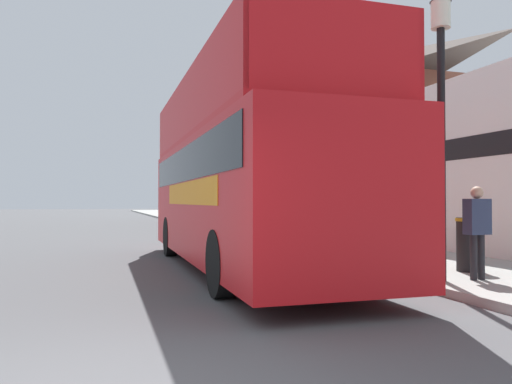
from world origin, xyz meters
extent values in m
plane|color=#4C4C4F|center=(0.00, 21.00, 0.00)|extent=(144.00, 144.00, 0.00)
cube|color=#999993|center=(6.99, 18.00, 0.07)|extent=(3.76, 108.00, 0.14)
cube|color=black|center=(8.92, 5.69, 2.80)|extent=(0.12, 11.31, 0.55)
cube|color=brown|center=(11.87, 24.24, 3.28)|extent=(6.00, 23.29, 6.57)
pyramid|color=#473D38|center=(11.87, 24.24, 7.98)|extent=(6.00, 23.29, 2.83)
cube|color=red|center=(3.05, 6.67, 1.50)|extent=(2.69, 10.07, 2.44)
cube|color=orange|center=(3.04, 6.16, 1.62)|extent=(2.63, 5.56, 0.45)
cube|color=black|center=(3.05, 6.67, 2.22)|extent=(2.70, 9.27, 0.70)
cube|color=red|center=(3.05, 6.67, 2.77)|extent=(2.67, 9.27, 0.10)
cube|color=red|center=(1.82, 6.69, 3.44)|extent=(0.22, 9.23, 1.24)
cube|color=red|center=(4.28, 6.65, 3.44)|extent=(0.22, 9.23, 1.24)
cube|color=red|center=(2.98, 2.09, 3.44)|extent=(2.52, 0.11, 1.24)
cube|color=red|center=(3.11, 10.58, 3.44)|extent=(2.55, 1.45, 1.24)
cylinder|color=black|center=(1.97, 9.79, 0.52)|extent=(0.30, 1.04, 1.04)
cylinder|color=black|center=(4.24, 9.76, 0.52)|extent=(0.30, 1.04, 1.04)
cylinder|color=black|center=(1.87, 3.78, 0.52)|extent=(0.30, 1.04, 1.04)
cylinder|color=black|center=(4.14, 3.74, 0.52)|extent=(0.30, 1.04, 1.04)
cube|color=#9E9EA3|center=(4.01, 13.89, 0.61)|extent=(1.78, 4.55, 0.84)
cube|color=black|center=(4.01, 13.75, 1.26)|extent=(1.53, 2.20, 0.46)
cylinder|color=black|center=(3.26, 15.31, 0.34)|extent=(0.21, 0.69, 0.69)
cylinder|color=black|center=(4.82, 15.28, 0.34)|extent=(0.21, 0.69, 0.69)
cylinder|color=black|center=(3.21, 12.50, 0.34)|extent=(0.21, 0.69, 0.69)
cylinder|color=black|center=(4.77, 12.47, 0.34)|extent=(0.21, 0.69, 0.69)
cylinder|color=#232328|center=(6.10, 3.26, 0.52)|extent=(0.11, 0.11, 0.76)
cylinder|color=#232328|center=(6.26, 3.26, 0.52)|extent=(0.11, 0.11, 0.76)
cube|color=#2D3856|center=(6.18, 3.26, 1.20)|extent=(0.41, 0.23, 0.60)
sphere|color=tan|center=(6.18, 3.26, 1.61)|extent=(0.21, 0.21, 0.21)
cylinder|color=#232328|center=(6.58, 6.11, 0.57)|extent=(0.13, 0.13, 0.86)
cylinder|color=#232328|center=(6.76, 6.11, 0.57)|extent=(0.13, 0.13, 0.86)
cube|color=#2D3856|center=(6.67, 6.11, 1.34)|extent=(0.47, 0.26, 0.68)
sphere|color=tan|center=(6.67, 6.11, 1.80)|extent=(0.24, 0.24, 0.24)
cylinder|color=black|center=(5.54, 3.35, 2.25)|extent=(0.13, 0.13, 4.22)
cylinder|color=silver|center=(5.54, 3.35, 4.59)|extent=(0.32, 0.32, 0.45)
cylinder|color=black|center=(5.56, 10.43, 2.20)|extent=(0.13, 0.13, 4.12)
cylinder|color=silver|center=(5.56, 10.43, 4.48)|extent=(0.32, 0.32, 0.45)
cone|color=black|center=(5.56, 10.43, 4.82)|extent=(0.35, 0.35, 0.22)
cylinder|color=black|center=(5.55, 17.51, 2.15)|extent=(0.13, 0.13, 4.03)
cylinder|color=silver|center=(5.55, 17.51, 4.39)|extent=(0.32, 0.32, 0.45)
cone|color=black|center=(5.55, 17.51, 4.73)|extent=(0.35, 0.35, 0.22)
cylinder|color=black|center=(6.77, 4.14, 0.65)|extent=(0.44, 0.44, 1.02)
cylinder|color=#B28E1E|center=(6.77, 4.14, 1.12)|extent=(0.48, 0.48, 0.06)
camera|label=1|loc=(0.04, -3.60, 1.47)|focal=35.00mm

